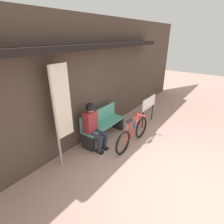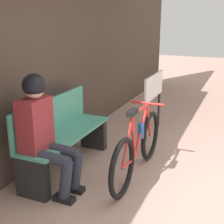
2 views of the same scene
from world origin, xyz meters
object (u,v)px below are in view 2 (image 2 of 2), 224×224
(bicycle, at_px, (138,147))
(person_seated, at_px, (42,127))
(signboard, at_px, (154,90))
(park_bench_near, at_px, (63,137))

(bicycle, relative_size, person_seated, 1.27)
(bicycle, height_order, signboard, signboard)
(signboard, bearing_deg, bicycle, -170.65)
(park_bench_near, relative_size, bicycle, 0.92)
(bicycle, relative_size, signboard, 1.70)
(park_bench_near, relative_size, person_seated, 1.17)
(park_bench_near, distance_m, signboard, 1.71)
(park_bench_near, distance_m, person_seated, 0.62)
(park_bench_near, bearing_deg, signboard, -22.23)
(park_bench_near, relative_size, signboard, 1.57)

